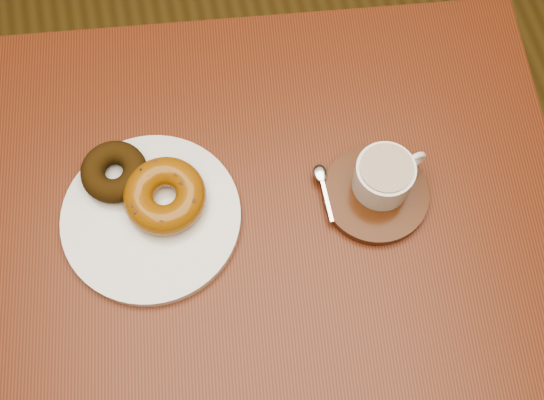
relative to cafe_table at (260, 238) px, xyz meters
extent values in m
plane|color=brown|center=(-0.05, 0.25, -0.69)|extent=(6.00, 6.00, 0.00)
cube|color=#602A14|center=(0.00, 0.00, 0.11)|extent=(0.95, 0.76, 0.03)
cylinder|color=#4B3215|center=(-0.35, 0.33, -0.29)|extent=(0.05, 0.05, 0.79)
cylinder|color=#4B3215|center=(0.42, 0.23, -0.29)|extent=(0.05, 0.05, 0.79)
cylinder|color=white|center=(-0.15, 0.02, 0.14)|extent=(0.33, 0.33, 0.02)
torus|color=#321F0A|center=(-0.19, 0.08, 0.16)|extent=(0.12, 0.12, 0.03)
torus|color=#90550F|center=(-0.12, 0.03, 0.17)|extent=(0.14, 0.14, 0.04)
cube|color=#472917|center=(-0.09, 0.03, 0.18)|extent=(0.01, 0.01, 0.00)
cube|color=#472917|center=(-0.09, 0.04, 0.18)|extent=(0.01, 0.01, 0.00)
cube|color=#472917|center=(-0.10, 0.06, 0.18)|extent=(0.01, 0.01, 0.00)
cube|color=#472917|center=(-0.11, 0.06, 0.18)|extent=(0.01, 0.01, 0.00)
cube|color=#472917|center=(-0.12, 0.07, 0.18)|extent=(0.01, 0.01, 0.00)
cube|color=#472917|center=(-0.13, 0.07, 0.18)|extent=(0.01, 0.01, 0.00)
cube|color=#472917|center=(-0.14, 0.06, 0.18)|extent=(0.01, 0.01, 0.00)
cube|color=#472917|center=(-0.15, 0.05, 0.18)|extent=(0.01, 0.01, 0.00)
cube|color=#472917|center=(-0.16, 0.04, 0.18)|extent=(0.01, 0.01, 0.00)
cube|color=#472917|center=(-0.16, 0.02, 0.18)|extent=(0.01, 0.01, 0.00)
cube|color=#472917|center=(-0.15, 0.01, 0.18)|extent=(0.01, 0.01, 0.00)
cube|color=#472917|center=(-0.14, 0.00, 0.18)|extent=(0.01, 0.01, 0.00)
cube|color=#472917|center=(-0.13, 0.00, 0.18)|extent=(0.01, 0.01, 0.00)
cube|color=#472917|center=(-0.12, 0.00, 0.18)|extent=(0.01, 0.01, 0.00)
cube|color=#472917|center=(-0.11, 0.00, 0.18)|extent=(0.01, 0.01, 0.00)
cube|color=#472917|center=(-0.10, 0.01, 0.18)|extent=(0.01, 0.01, 0.00)
cube|color=#472917|center=(-0.09, 0.02, 0.18)|extent=(0.01, 0.01, 0.00)
cylinder|color=#3D1A08|center=(0.17, -0.02, 0.14)|extent=(0.18, 0.18, 0.02)
cylinder|color=white|center=(0.17, -0.01, 0.17)|extent=(0.08, 0.08, 0.05)
cylinder|color=brown|center=(0.17, -0.01, 0.20)|extent=(0.07, 0.07, 0.00)
torus|color=white|center=(0.22, 0.00, 0.18)|extent=(0.04, 0.02, 0.04)
ellipsoid|color=silver|center=(0.10, 0.03, 0.15)|extent=(0.02, 0.03, 0.01)
cube|color=silver|center=(0.09, -0.01, 0.15)|extent=(0.01, 0.07, 0.00)
camera|label=1|loc=(-0.06, -0.34, 1.03)|focal=45.00mm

